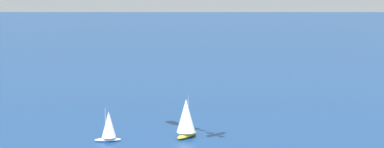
% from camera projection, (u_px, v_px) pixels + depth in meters
% --- Properties ---
extents(sailboat_ahead, '(6.03, 8.36, 10.56)m').
position_uv_depth(sailboat_ahead, '(109.00, 126.00, 206.01)').
color(sailboat_ahead, white).
rests_on(sailboat_ahead, ground_plane).
extents(sailboat_mid_cluster, '(11.18, 6.89, 13.96)m').
position_uv_depth(sailboat_mid_cluster, '(186.00, 118.00, 210.77)').
color(sailboat_mid_cluster, gold).
rests_on(sailboat_mid_cluster, ground_plane).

